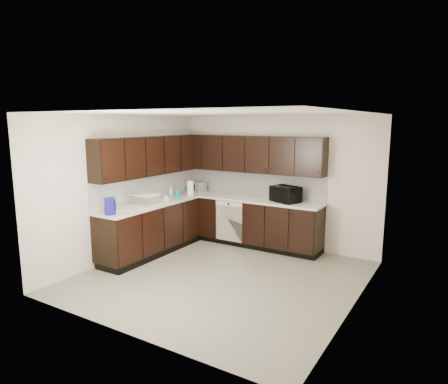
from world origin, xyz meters
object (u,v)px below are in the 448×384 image
object	(u,v)px
sink	(139,210)
microwave	(285,194)
toaster_oven	(197,186)
blue_pitcher	(110,206)
storage_bin	(145,199)

from	to	relation	value
sink	microwave	bearing A→B (deg)	40.15
toaster_oven	blue_pitcher	xyz separation A→B (m)	(0.07, -2.46, 0.03)
sink	blue_pitcher	distance (m)	0.72
toaster_oven	storage_bin	xyz separation A→B (m)	(0.00, -1.57, -0.02)
sink	blue_pitcher	xyz separation A→B (m)	(0.06, -0.69, 0.19)
toaster_oven	storage_bin	world-z (taller)	toaster_oven
sink	blue_pitcher	world-z (taller)	blue_pitcher
sink	microwave	distance (m)	2.64
microwave	blue_pitcher	bearing A→B (deg)	-108.08
storage_bin	microwave	bearing A→B (deg)	36.55
microwave	storage_bin	xyz separation A→B (m)	(-2.02, -1.50, -0.06)
sink	storage_bin	size ratio (longest dim) A/B	1.85
blue_pitcher	storage_bin	bearing A→B (deg)	77.83
sink	storage_bin	bearing A→B (deg)	94.15
sink	blue_pitcher	bearing A→B (deg)	-85.38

